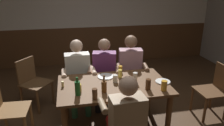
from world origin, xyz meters
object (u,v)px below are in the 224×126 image
Objects in this scene: bottle_1 at (77,88)px; pint_glass_4 at (79,88)px; plate_0 at (106,76)px; pint_glass_2 at (120,69)px; plate_1 at (163,82)px; pint_glass_0 at (95,94)px; person_0 at (78,72)px; person_2 at (131,67)px; person_3 at (125,116)px; pint_glass_6 at (120,74)px; person_1 at (104,70)px; chair_empty_near_left at (32,81)px; table_candle at (63,84)px; pint_glass_1 at (135,77)px; dining_table at (113,91)px; pint_glass_3 at (164,86)px; pint_glass_7 at (148,84)px; chair_empty_near_right at (215,89)px; chair_empty_far_end at (6,109)px; pint_glass_5 at (115,79)px; bottle_0 at (104,86)px.

pint_glass_4 is at bearing 77.79° from bottle_1.
pint_glass_2 is (0.26, 0.13, 0.05)m from plate_0.
pint_glass_0 is at bearing -164.13° from plate_1.
person_0 is 10.96× the size of pint_glass_2.
person_2 is at bearing 43.69° from bottle_1.
pint_glass_6 is at bearing 76.49° from person_3.
pint_glass_4 is (0.02, 0.10, -0.05)m from bottle_1.
person_1 is 1.40× the size of chair_empty_near_left.
person_3 is 14.97× the size of table_candle.
chair_empty_near_left is 4.03× the size of plate_1.
pint_glass_1 is at bearing 14.82° from bottle_1.
dining_table is 0.73m from table_candle.
pint_glass_6 is (0.62, -0.49, 0.13)m from person_0.
pint_glass_3 is at bearing -16.00° from table_candle.
pint_glass_4 is at bearing 171.91° from pint_glass_7.
chair_empty_near_right is 5.77× the size of pint_glass_1.
pint_glass_1 is (0.64, 0.37, 0.00)m from pint_glass_0.
chair_empty_far_end is at bearing 21.50° from chair_empty_near_left.
pint_glass_5 is at bearing 126.72° from person_0.
pint_glass_1 reaches higher than pint_glass_6.
bottle_0 reaches higher than pint_glass_4.
person_3 is (0.01, -1.41, -0.01)m from person_1.
table_candle is 0.75m from pint_glass_5.
person_3 reaches higher than pint_glass_1.
pint_glass_1 is at bearing 30.17° from pint_glass_0.
pint_glass_6 reaches higher than pint_glass_4.
pint_glass_0 is at bearing -35.94° from bottle_1.
dining_table is 10.32× the size of pint_glass_1.
pint_glass_7 is (-0.20, 0.07, 0.00)m from pint_glass_3.
pint_glass_6 is at bearing 97.55° from chair_empty_far_end.
chair_empty_near_left is (-2.99, 0.92, 0.00)m from chair_empty_near_right.
pint_glass_4 is at bearing -143.02° from pint_glass_2.
person_3 is at bearing -71.20° from bottle_0.
pint_glass_5 is at bearing 88.05° from chair_empty_near_right.
pint_glass_3 is at bearing 135.16° from person_0.
chair_empty_near_right is at bearing -13.55° from pint_glass_2.
pint_glass_0 is (-0.31, 0.33, 0.16)m from person_3.
chair_empty_far_end is 1.69m from pint_glass_6.
pint_glass_1 is (1.03, -0.06, 0.04)m from table_candle.
person_2 reaches higher than person_1.
pint_glass_3 is at bearing -8.18° from bottle_0.
bottle_0 is 0.96× the size of bottle_1.
plate_0 is 0.72m from pint_glass_7.
bottle_1 is at bearing -177.39° from bottle_0.
chair_empty_far_end is 2.20m from pint_glass_3.
table_candle is (-1.18, -0.65, 0.09)m from person_2.
plate_1 is 1.53× the size of pint_glass_0.
person_3 is 9.66× the size of pint_glass_6.
person_0 is 1.03× the size of person_3.
plate_1 is at bearing 99.44° from chair_empty_near_left.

